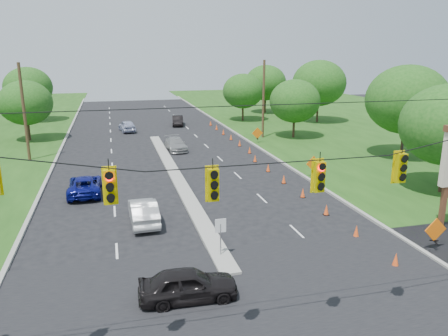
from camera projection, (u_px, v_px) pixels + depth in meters
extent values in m
plane|color=black|center=(260.00, 329.00, 16.14)|extent=(160.00, 160.00, 0.00)
cube|color=black|center=(260.00, 329.00, 16.14)|extent=(160.00, 14.00, 0.02)
cube|color=gray|center=(57.00, 159.00, 41.71)|extent=(0.25, 110.00, 0.16)
cube|color=gray|center=(257.00, 147.00, 46.64)|extent=(0.25, 110.00, 0.16)
cube|color=gray|center=(176.00, 177.00, 35.76)|extent=(1.00, 34.00, 0.18)
cylinder|color=gray|center=(221.00, 241.00, 21.51)|extent=(0.06, 0.06, 1.80)
cube|color=white|center=(221.00, 226.00, 21.30)|extent=(0.55, 0.04, 0.70)
cylinder|color=black|center=(276.00, 150.00, 13.39)|extent=(24.00, 0.04, 0.04)
cube|color=#DFC700|center=(110.00, 187.00, 12.37)|extent=(0.34, 0.24, 1.00)
cube|color=#DFC700|center=(213.00, 185.00, 13.15)|extent=(0.34, 0.24, 1.00)
cube|color=#DFC700|center=(319.00, 177.00, 14.00)|extent=(0.34, 0.24, 1.00)
cube|color=#DFC700|center=(400.00, 168.00, 14.71)|extent=(0.34, 0.24, 1.00)
cylinder|color=#422D1C|center=(24.00, 113.00, 39.96)|extent=(0.28, 0.28, 9.00)
cylinder|color=#422D1C|center=(263.00, 100.00, 50.73)|extent=(0.28, 0.28, 9.00)
cube|color=#59331E|center=(444.00, 195.00, 24.32)|extent=(0.25, 0.25, 4.40)
cone|color=#FE541B|center=(396.00, 260.00, 20.77)|extent=(0.32, 0.32, 0.70)
cone|color=#FE541B|center=(356.00, 231.00, 24.04)|extent=(0.32, 0.32, 0.70)
cone|color=#FE541B|center=(326.00, 210.00, 27.31)|extent=(0.32, 0.32, 0.70)
cone|color=#FE541B|center=(303.00, 193.00, 30.58)|extent=(0.32, 0.32, 0.70)
cone|color=#FE541B|center=(284.00, 179.00, 33.85)|extent=(0.32, 0.32, 0.70)
cone|color=#FE541B|center=(268.00, 168.00, 37.12)|extent=(0.32, 0.32, 0.70)
cone|color=#FE541B|center=(255.00, 158.00, 40.39)|extent=(0.32, 0.32, 0.70)
cone|color=#FE541B|center=(250.00, 150.00, 43.81)|extent=(0.32, 0.32, 0.70)
cone|color=#FE541B|center=(240.00, 143.00, 47.08)|extent=(0.32, 0.32, 0.70)
cone|color=#FE541B|center=(231.00, 137.00, 50.35)|extent=(0.32, 0.32, 0.70)
cone|color=#FE541B|center=(223.00, 132.00, 53.62)|extent=(0.32, 0.32, 0.70)
cone|color=#FE541B|center=(217.00, 127.00, 56.89)|extent=(0.32, 0.32, 0.70)
cone|color=#FE541B|center=(211.00, 123.00, 60.16)|extent=(0.32, 0.32, 0.70)
cube|color=black|center=(434.00, 241.00, 22.37)|extent=(0.06, 0.58, 0.26)
cube|color=black|center=(434.00, 241.00, 22.37)|extent=(0.06, 0.58, 0.26)
cube|color=orange|center=(435.00, 230.00, 22.21)|extent=(1.27, 0.05, 1.27)
cube|color=black|center=(313.00, 171.00, 35.45)|extent=(0.06, 0.58, 0.26)
cube|color=black|center=(313.00, 171.00, 35.45)|extent=(0.06, 0.58, 0.26)
cube|color=orange|center=(313.00, 164.00, 35.30)|extent=(1.27, 0.05, 1.27)
cube|color=black|center=(257.00, 138.00, 48.54)|extent=(0.06, 0.58, 0.26)
cube|color=black|center=(257.00, 138.00, 48.54)|extent=(0.06, 0.58, 0.26)
cube|color=orange|center=(257.00, 133.00, 48.38)|extent=(1.27, 0.05, 1.27)
cylinder|color=black|center=(29.00, 130.00, 49.77)|extent=(0.28, 0.28, 2.52)
ellipsoid|color=#194C14|center=(26.00, 103.00, 48.98)|extent=(5.88, 5.88, 5.04)
cylinder|color=black|center=(31.00, 112.00, 63.26)|extent=(0.28, 0.28, 2.88)
ellipsoid|color=#194C14|center=(28.00, 87.00, 62.34)|extent=(6.72, 6.72, 5.76)
cylinder|color=black|center=(442.00, 173.00, 31.37)|extent=(0.28, 0.28, 2.88)
cylinder|color=black|center=(403.00, 141.00, 41.65)|extent=(0.28, 0.28, 3.24)
ellipsoid|color=#194C14|center=(407.00, 100.00, 40.62)|extent=(7.56, 7.56, 6.48)
cylinder|color=black|center=(294.00, 127.00, 51.49)|extent=(0.28, 0.28, 2.52)
ellipsoid|color=#194C14|center=(295.00, 101.00, 50.69)|extent=(5.88, 5.88, 5.04)
cylinder|color=black|center=(317.00, 111.00, 62.69)|extent=(0.28, 0.28, 3.24)
ellipsoid|color=#194C14|center=(319.00, 83.00, 61.67)|extent=(7.56, 7.56, 6.48)
cylinder|color=black|center=(265.00, 104.00, 72.04)|extent=(0.28, 0.28, 2.88)
ellipsoid|color=#194C14|center=(266.00, 83.00, 71.13)|extent=(6.72, 6.72, 5.76)
cylinder|color=black|center=(243.00, 112.00, 64.08)|extent=(0.28, 0.28, 2.52)
ellipsoid|color=#194C14|center=(243.00, 91.00, 63.29)|extent=(5.88, 5.88, 5.04)
imported|color=black|center=(188.00, 285.00, 17.87)|extent=(4.13, 1.78, 1.39)
imported|color=#B4B4B4|center=(143.00, 211.00, 25.99)|extent=(1.66, 4.43, 1.45)
imported|color=navy|center=(85.00, 185.00, 31.23)|extent=(2.25, 4.87, 1.35)
imported|color=gray|center=(176.00, 144.00, 45.15)|extent=(2.04, 4.59, 1.31)
imported|color=#A2A8C6|center=(127.00, 126.00, 55.67)|extent=(2.28, 4.46, 1.45)
imported|color=black|center=(178.00, 120.00, 60.24)|extent=(1.99, 4.31, 1.37)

